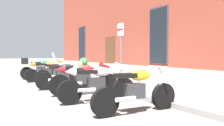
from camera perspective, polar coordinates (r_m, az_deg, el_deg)
The scene contains 13 objects.
ground_plane at distance 9.30m, azimuth -4.28°, elevation -5.73°, with size 140.00×140.00×0.00m, color #565451.
sidewalk at distance 10.07m, azimuth 3.99°, elevation -4.72°, with size 32.47×3.20×0.14m, color slate.
lane_stripe at distance 8.46m, azimuth -24.43°, elevation -6.66°, with size 32.47×0.12×0.01m, color silver.
brick_pub_facade at distance 13.50m, azimuth 21.52°, elevation 13.35°, with size 26.47×6.38×7.88m.
motorcycle_green_touring at distance 12.67m, azimuth -16.78°, elevation -1.15°, with size 0.67×2.06×1.37m.
motorcycle_orange_sport at distance 11.58m, azimuth -14.60°, elevation -1.45°, with size 0.62×2.07×1.03m.
motorcycle_grey_naked at distance 10.15m, azimuth -12.12°, elevation -2.34°, with size 0.62×2.00×0.99m.
motorcycle_black_naked at distance 8.91m, azimuth -11.16°, elevation -2.96°, with size 0.62×2.01×0.99m.
motorcycle_red_sport at distance 7.57m, azimuth -5.93°, elevation -3.26°, with size 0.62×2.20×1.03m.
motorcycle_white_sport at distance 6.36m, azimuth -2.63°, elevation -4.15°, with size 0.62×2.15×1.05m.
motorcycle_yellow_naked at distance 5.23m, azimuth 6.00°, elevation -6.43°, with size 0.62×2.12×1.00m.
parking_sign at distance 8.96m, azimuth 2.10°, elevation 4.40°, with size 0.36×0.07×2.29m.
barrel_planter at distance 11.59m, azimuth -6.74°, elevation -1.46°, with size 0.61×0.61×0.96m.
Camera 1 is at (8.33, -3.94, 1.26)m, focal length 38.68 mm.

